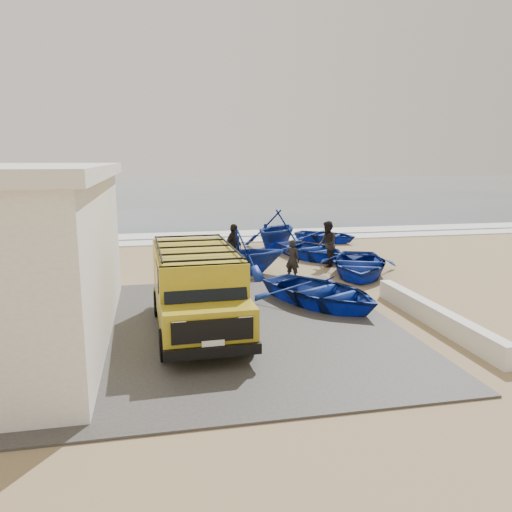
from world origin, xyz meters
TOP-DOWN VIEW (x-y plane):
  - ground at (0.00, 0.00)m, footprint 160.00×160.00m
  - slab at (-2.00, -2.00)m, footprint 12.00×10.00m
  - ocean at (0.00, 56.00)m, footprint 180.00×88.00m
  - surf_line at (0.00, 12.00)m, footprint 180.00×1.60m
  - surf_wash at (0.00, 14.50)m, footprint 180.00×2.20m
  - parapet at (5.00, -3.00)m, footprint 0.35×6.00m
  - van at (-1.30, -2.09)m, footprint 2.24×5.27m
  - boat_near_left at (2.60, -0.59)m, footprint 4.66×5.15m
  - boat_near_right at (5.34, 2.96)m, footprint 4.48×5.17m
  - boat_mid_left at (1.00, 3.93)m, footprint 3.70×3.31m
  - boat_mid_right at (4.61, 6.48)m, footprint 4.06×4.68m
  - boat_far_left at (3.70, 9.49)m, footprint 4.66×4.79m
  - boat_far_right at (6.74, 10.66)m, footprint 4.14×4.13m
  - fisherman_front at (2.66, 2.82)m, footprint 0.66×0.62m
  - fisherman_middle at (4.71, 4.78)m, footprint 0.84×1.02m
  - fisherman_back at (0.81, 5.06)m, footprint 1.06×1.11m

SIDE VIEW (x-z plane):
  - ground at x=0.00m, z-range 0.00..0.00m
  - ocean at x=0.00m, z-range 0.00..0.01m
  - surf_wash at x=0.00m, z-range 0.00..0.04m
  - slab at x=-2.00m, z-range 0.00..0.05m
  - surf_line at x=0.00m, z-range 0.00..0.06m
  - parapet at x=5.00m, z-range 0.00..0.55m
  - boat_far_right at x=6.74m, z-range 0.00..0.71m
  - boat_mid_right at x=4.61m, z-range 0.00..0.81m
  - boat_near_left at x=2.60m, z-range 0.00..0.88m
  - boat_near_right at x=5.34m, z-range 0.00..0.90m
  - fisherman_front at x=2.66m, z-range 0.00..1.51m
  - boat_mid_left at x=1.00m, z-range 0.00..1.77m
  - fisherman_back at x=0.81m, z-range 0.00..1.85m
  - fisherman_middle at x=4.71m, z-range 0.00..1.90m
  - boat_far_left at x=3.70m, z-range 0.00..1.92m
  - van at x=-1.30m, z-range 0.08..2.32m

